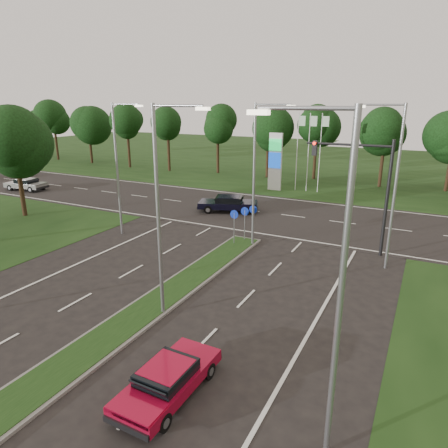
% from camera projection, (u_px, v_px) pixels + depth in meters
% --- Properties ---
extents(ground, '(160.00, 160.00, 0.00)m').
position_uv_depth(ground, '(35.00, 391.00, 12.99)').
color(ground, black).
rests_on(ground, ground).
extents(verge_far, '(160.00, 50.00, 0.02)m').
position_uv_depth(verge_far, '(351.00, 165.00, 59.75)').
color(verge_far, black).
rests_on(verge_far, ground).
extents(cross_road, '(160.00, 12.00, 0.02)m').
position_uv_depth(cross_road, '(281.00, 215.00, 33.39)').
color(cross_road, black).
rests_on(cross_road, ground).
extents(median_kerb, '(2.00, 26.00, 0.12)m').
position_uv_depth(median_kerb, '(119.00, 330.00, 16.37)').
color(median_kerb, slate).
rests_on(median_kerb, ground).
extents(streetlight_median_near, '(2.53, 0.22, 9.00)m').
position_uv_depth(streetlight_median_near, '(162.00, 204.00, 16.17)').
color(streetlight_median_near, gray).
rests_on(streetlight_median_near, ground).
extents(streetlight_median_far, '(2.53, 0.22, 9.00)m').
position_uv_depth(streetlight_median_far, '(257.00, 169.00, 24.67)').
color(streetlight_median_far, gray).
rests_on(streetlight_median_far, ground).
extents(streetlight_left_far, '(2.53, 0.22, 9.00)m').
position_uv_depth(streetlight_left_far, '(119.00, 163.00, 27.04)').
color(streetlight_left_far, gray).
rests_on(streetlight_left_far, ground).
extents(streetlight_right_far, '(2.53, 0.22, 9.00)m').
position_uv_depth(streetlight_right_far, '(392.00, 179.00, 21.25)').
color(streetlight_right_far, gray).
rests_on(streetlight_right_far, ground).
extents(streetlight_right_near, '(2.53, 0.22, 9.00)m').
position_uv_depth(streetlight_right_near, '(333.00, 278.00, 9.35)').
color(streetlight_right_near, gray).
rests_on(streetlight_right_near, ground).
extents(traffic_signal, '(5.10, 0.42, 7.00)m').
position_uv_depth(traffic_signal, '(366.00, 179.00, 23.78)').
color(traffic_signal, black).
rests_on(traffic_signal, ground).
extents(median_signs, '(1.16, 1.76, 2.38)m').
position_uv_depth(median_signs, '(244.00, 217.00, 26.43)').
color(median_signs, gray).
rests_on(median_signs, ground).
extents(gas_pylon, '(5.80, 1.26, 8.00)m').
position_uv_depth(gas_pylon, '(277.00, 160.00, 41.81)').
color(gas_pylon, silver).
rests_on(gas_pylon, ground).
extents(tree_left_far, '(5.20, 5.20, 8.86)m').
position_uv_depth(tree_left_far, '(22.00, 141.00, 30.89)').
color(tree_left_far, black).
rests_on(tree_left_far, ground).
extents(treeline_far, '(6.00, 6.00, 9.90)m').
position_uv_depth(treeline_far, '(332.00, 122.00, 44.90)').
color(treeline_far, black).
rests_on(treeline_far, ground).
extents(red_sedan, '(1.71, 4.05, 1.11)m').
position_uv_depth(red_sedan, '(168.00, 379.00, 12.68)').
color(red_sedan, maroon).
rests_on(red_sedan, ground).
extents(navy_sedan, '(5.32, 3.55, 1.36)m').
position_uv_depth(navy_sedan, '(228.00, 203.00, 34.13)').
color(navy_sedan, black).
rests_on(navy_sedan, ground).
extents(far_car_a, '(4.55, 2.44, 1.25)m').
position_uv_depth(far_car_a, '(26.00, 184.00, 42.51)').
color(far_car_a, gray).
rests_on(far_car_a, ground).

